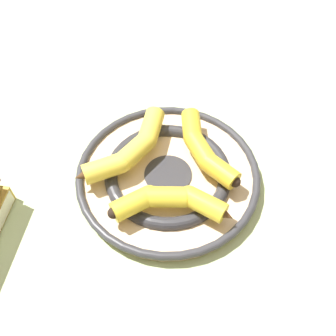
{
  "coord_description": "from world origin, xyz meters",
  "views": [
    {
      "loc": [
        -0.34,
        0.16,
        0.58
      ],
      "look_at": [
        0.01,
        -0.03,
        0.04
      ],
      "focal_mm": 42.0,
      "sensor_mm": 36.0,
      "label": 1
    }
  ],
  "objects": [
    {
      "name": "ground_plane",
      "position": [
        0.0,
        0.0,
        0.0
      ],
      "size": [
        2.8,
        2.8,
        0.0
      ],
      "primitive_type": "plane",
      "color": "#B2C693"
    },
    {
      "name": "decorative_bowl",
      "position": [
        0.01,
        -0.03,
        0.02
      ],
      "size": [
        0.32,
        0.32,
        0.03
      ],
      "color": "beige",
      "rests_on": "ground_plane"
    },
    {
      "name": "banana_a",
      "position": [
        0.01,
        -0.1,
        0.05
      ],
      "size": [
        0.19,
        0.07,
        0.03
      ],
      "rotation": [
        0.0,
        0.0,
        3.04
      ],
      "color": "gold",
      "rests_on": "decorative_bowl"
    },
    {
      "name": "banana_b",
      "position": [
        -0.06,
        -0.0,
        0.05
      ],
      "size": [
        0.12,
        0.18,
        0.03
      ],
      "rotation": [
        0.0,
        0.0,
        1.04
      ],
      "color": "yellow",
      "rests_on": "decorative_bowl"
    },
    {
      "name": "banana_c",
      "position": [
        0.07,
        0.01,
        0.05
      ],
      "size": [
        0.1,
        0.2,
        0.04
      ],
      "rotation": [
        0.0,
        0.0,
        -1.2
      ],
      "color": "yellow",
      "rests_on": "decorative_bowl"
    }
  ]
}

